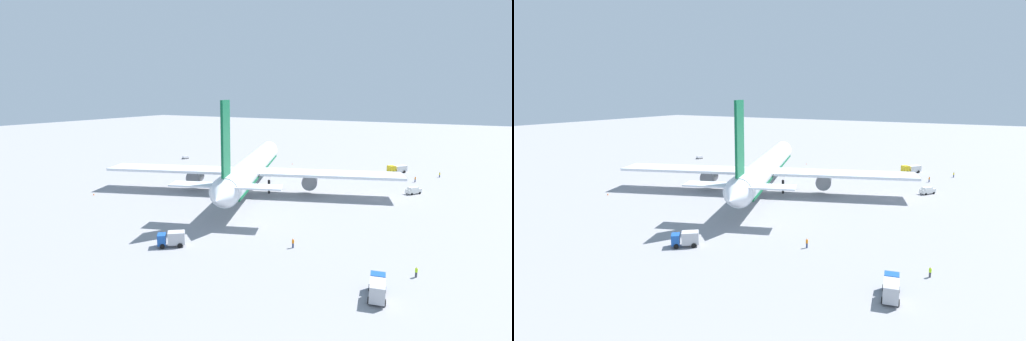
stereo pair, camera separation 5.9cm
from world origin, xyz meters
The scene contains 14 objects.
ground_plane centered at (0.00, 0.00, 0.00)m, with size 600.00×600.00×0.00m, color gray.
airliner centered at (-1.33, -0.49, 6.81)m, with size 74.54×79.83×25.94m.
service_truck_0 centered at (46.10, -31.90, 1.47)m, with size 6.70×6.30×2.70m.
service_truck_1 centered at (-44.83, -8.43, 1.48)m, with size 4.62×5.13×2.70m.
service_truck_2 centered at (-46.19, -45.16, 1.53)m, with size 5.99×3.15×2.73m.
service_van centered at (17.04, -41.22, 1.03)m, with size 4.65×4.09×1.97m.
baggage_cart_0 centered at (34.75, 52.07, 0.67)m, with size 3.36×2.16×1.21m.
ground_worker_0 centered at (-35.03, -27.96, 0.91)m, with size 0.52×0.52×1.77m.
ground_worker_1 centered at (-36.88, -48.94, 0.82)m, with size 0.51×0.51×1.63m.
ground_worker_2 centered at (33.25, -39.58, 0.91)m, with size 0.40×0.40×1.78m.
ground_worker_3 centered at (44.84, -45.65, 0.89)m, with size 0.55×0.55×1.75m.
traffic_cone_0 centered at (44.32, 7.03, 0.28)m, with size 0.36×0.36×0.55m, color orange.
traffic_cone_1 centered at (-40.61, -2.55, 0.28)m, with size 0.36×0.36×0.55m, color orange.
traffic_cone_2 centered at (-26.21, 34.91, 0.28)m, with size 0.36×0.36×0.55m, color orange.
Camera 2 is at (-97.91, -54.98, 27.25)m, focal length 28.19 mm.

